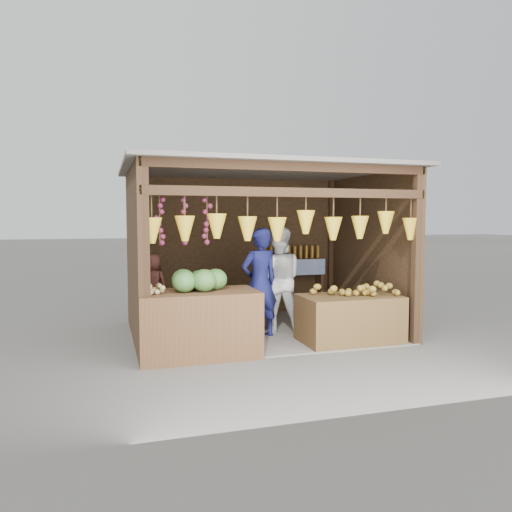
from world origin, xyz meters
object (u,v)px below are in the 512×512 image
Objects in this scene: counter_left at (198,324)px; counter_right at (350,319)px; woman_standing at (278,280)px; man_standing at (260,283)px; vendor_seated at (153,285)px.

counter_right is (2.30, 0.07, -0.09)m from counter_left.
counter_right is 1.36m from woman_standing.
counter_right is 1.46m from man_standing.
vendor_seated reaches higher than counter_right.
man_standing is at bearing 52.41° from woman_standing.
man_standing reaches higher than counter_right.
man_standing is 1.71× the size of vendor_seated.
counter_left is 1.43m from vendor_seated.
counter_left is 1.09× the size of counter_right.
counter_left is 1.88m from woman_standing.
woman_standing is at bearing 128.95° from counter_right.
counter_left is 0.92× the size of woman_standing.
woman_standing reaches higher than man_standing.
counter_right is 0.85× the size of man_standing.
counter_right is at bearing 136.50° from man_standing.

